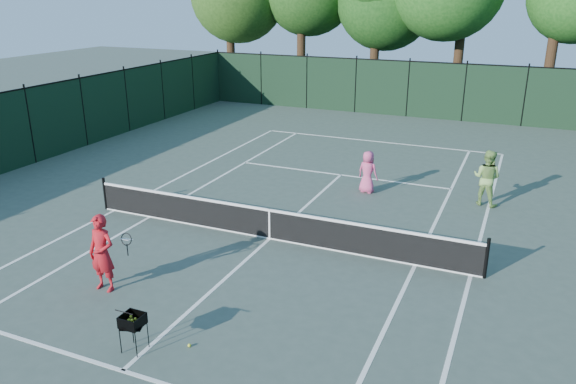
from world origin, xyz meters
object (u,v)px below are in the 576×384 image
at_px(loose_ball_midcourt, 189,345).
at_px(coach, 102,253).
at_px(player_green, 487,178).
at_px(ball_hopper, 132,321).
at_px(player_pink, 368,172).

bearing_deg(loose_ball_midcourt, coach, 158.97).
xyz_separation_m(player_green, ball_hopper, (-5.49, -11.05, -0.27)).
relative_size(player_pink, player_green, 0.80).
relative_size(coach, player_green, 1.01).
distance_m(player_pink, player_green, 3.88).
distance_m(ball_hopper, loose_ball_midcourt, 1.22).
height_order(player_pink, loose_ball_midcourt, player_pink).
bearing_deg(loose_ball_midcourt, ball_hopper, -151.16).
xyz_separation_m(player_pink, loose_ball_midcourt, (-0.72, -10.18, -0.70)).
distance_m(player_pink, ball_hopper, 10.80).
bearing_deg(loose_ball_midcourt, player_green, 66.54).
bearing_deg(ball_hopper, player_green, 43.90).
relative_size(player_green, ball_hopper, 2.35).
xyz_separation_m(coach, loose_ball_midcourt, (3.06, -1.17, -0.90)).
bearing_deg(player_pink, player_green, -161.67).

